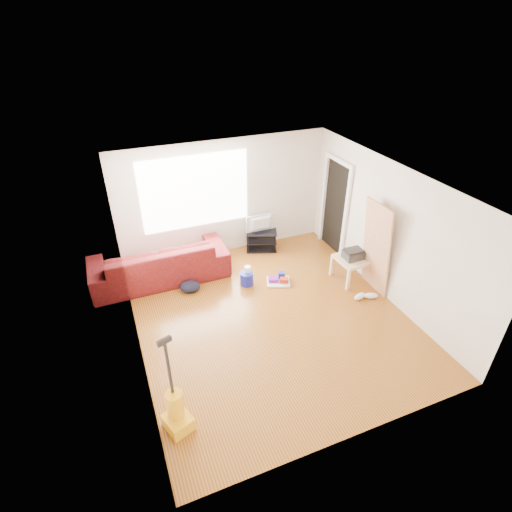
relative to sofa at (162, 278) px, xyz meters
name	(u,v)px	position (x,y,z in m)	size (l,w,h in m)	color
room	(273,252)	(1.64, -1.80, 1.25)	(4.51, 5.01, 2.51)	#6B3F09
sofa	(162,278)	(0.00, 0.00, 0.00)	(2.66, 1.04, 0.78)	#450B02
tv_stand	(261,240)	(2.30, 0.27, 0.24)	(0.75, 0.59, 0.46)	black
tv	(262,224)	(2.30, 0.27, 0.65)	(0.66, 0.09, 0.38)	black
side_table	(352,261)	(3.51, -1.46, 0.41)	(0.64, 0.64, 0.49)	beige
printer	(353,254)	(3.51, -1.46, 0.59)	(0.38, 0.29, 0.19)	#2C2C2D
bucket	(247,284)	(1.52, -0.85, 0.00)	(0.26, 0.26, 0.26)	#181FA9
toilet_paper	(248,275)	(1.56, -0.81, 0.19)	(0.13, 0.13, 0.12)	white
cleaning_tray	(279,280)	(2.13, -1.03, 0.05)	(0.55, 0.50, 0.16)	silver
backpack	(190,291)	(0.43, -0.66, 0.00)	(0.39, 0.31, 0.21)	black
sneakers	(365,296)	(3.41, -2.12, 0.06)	(0.50, 0.25, 0.11)	white
vacuum	(176,412)	(-0.44, -3.45, 0.27)	(0.41, 0.44, 1.48)	yellow
door_panel	(369,288)	(3.69, -1.87, 0.00)	(0.04, 0.72, 1.81)	tan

